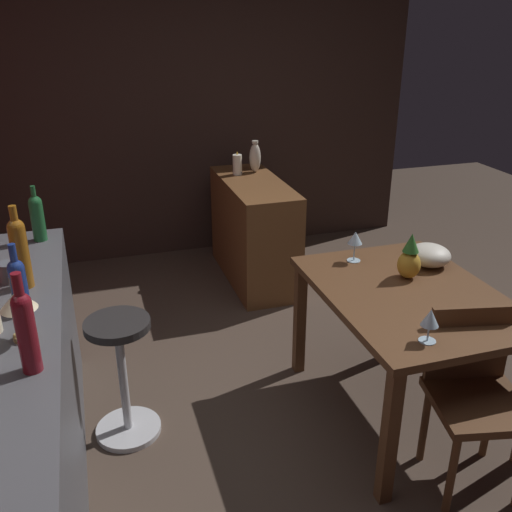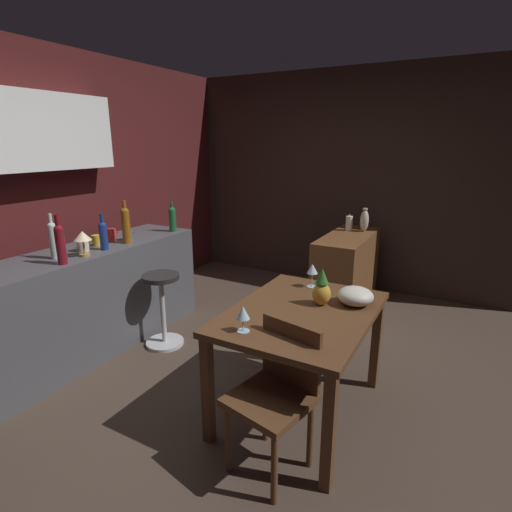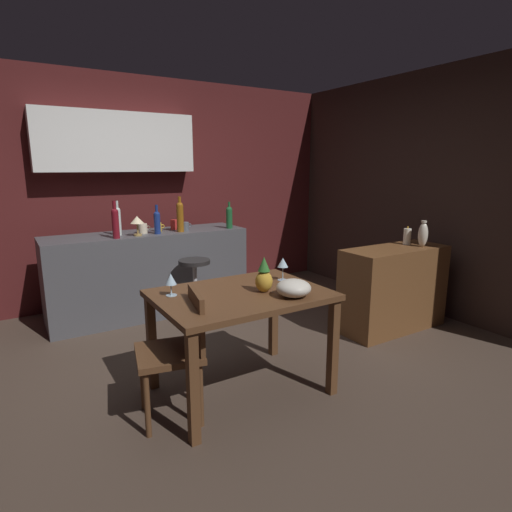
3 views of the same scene
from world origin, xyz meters
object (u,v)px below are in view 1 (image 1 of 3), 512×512
at_px(pillar_candle_tall, 237,165).
at_px(counter_lamp, 18,304).
at_px(dining_table, 408,308).
at_px(bar_stool, 123,375).
at_px(cup_slate, 9,272).
at_px(wine_glass_right, 430,319).
at_px(fruit_bowl, 429,255).
at_px(wine_bottle_amber, 20,250).
at_px(wine_bottle_ruby, 26,328).
at_px(pineapple_centerpiece, 410,259).
at_px(vase_ceramic_ivory, 255,157).
at_px(wine_bottle_green, 37,216).
at_px(wine_bottle_cobalt, 19,284).
at_px(sideboard_cabinet, 254,231).
at_px(wine_glass_left, 355,239).
at_px(chair_near_window, 474,391).

bearing_deg(pillar_candle_tall, counter_lamp, 147.45).
xyz_separation_m(dining_table, bar_stool, (0.27, 1.43, -0.29)).
height_order(bar_stool, cup_slate, cup_slate).
distance_m(wine_glass_right, counter_lamp, 1.62).
bearing_deg(fruit_bowl, dining_table, 133.74).
height_order(bar_stool, wine_bottle_amber, wine_bottle_amber).
bearing_deg(counter_lamp, pillar_candle_tall, -32.55).
relative_size(wine_bottle_ruby, counter_lamp, 1.83).
xyz_separation_m(bar_stool, wine_bottle_ruby, (-0.68, 0.31, 0.71)).
xyz_separation_m(pineapple_centerpiece, vase_ceramic_ivory, (1.99, 0.23, 0.10)).
bearing_deg(vase_ceramic_ivory, wine_bottle_green, 128.71).
distance_m(wine_bottle_amber, wine_bottle_ruby, 0.69).
distance_m(wine_bottle_ruby, counter_lamp, 0.23).
bearing_deg(wine_bottle_cobalt, counter_lamp, -175.62).
xyz_separation_m(bar_stool, vase_ceramic_ivory, (1.86, -1.27, 0.59)).
relative_size(sideboard_cabinet, counter_lamp, 5.49).
bearing_deg(counter_lamp, sideboard_cabinet, -36.61).
xyz_separation_m(wine_glass_left, wine_bottle_green, (0.42, 1.65, 0.16)).
bearing_deg(pineapple_centerpiece, wine_glass_left, 31.67).
relative_size(bar_stool, fruit_bowl, 2.83).
xyz_separation_m(dining_table, wine_bottle_amber, (0.28, 1.80, 0.43)).
bearing_deg(pineapple_centerpiece, wine_bottle_cobalt, 93.74).
bearing_deg(cup_slate, pineapple_centerpiece, -96.26).
distance_m(fruit_bowl, counter_lamp, 2.10).
relative_size(wine_bottle_amber, wine_bottle_ruby, 1.03).
xyz_separation_m(pillar_candle_tall, vase_ceramic_ivory, (0.03, -0.16, 0.04)).
bearing_deg(wine_bottle_ruby, vase_ceramic_ivory, -31.85).
bearing_deg(pineapple_centerpiece, dining_table, 153.43).
distance_m(wine_glass_right, wine_bottle_green, 2.04).
relative_size(pineapple_centerpiece, wine_bottle_green, 0.83).
relative_size(chair_near_window, bar_stool, 1.25).
relative_size(wine_glass_right, wine_bottle_green, 0.51).
relative_size(sideboard_cabinet, fruit_bowl, 4.69).
bearing_deg(vase_ceramic_ivory, bar_stool, 145.73).
bearing_deg(dining_table, wine_glass_right, 157.33).
bearing_deg(vase_ceramic_ivory, cup_slate, 135.99).
bearing_deg(sideboard_cabinet, wine_glass_left, -174.20).
xyz_separation_m(pineapple_centerpiece, fruit_bowl, (0.11, -0.19, -0.05)).
bearing_deg(wine_glass_right, fruit_bowl, -33.02).
relative_size(wine_bottle_cobalt, cup_slate, 2.40).
distance_m(wine_bottle_ruby, vase_ceramic_ivory, 3.00).
bearing_deg(counter_lamp, vase_ceramic_ivory, -34.91).
relative_size(wine_bottle_cobalt, vase_ceramic_ivory, 1.18).
xyz_separation_m(dining_table, vase_ceramic_ivory, (2.13, 0.16, 0.30)).
relative_size(wine_bottle_green, counter_lamp, 1.50).
distance_m(sideboard_cabinet, wine_bottle_ruby, 2.80).
height_order(wine_bottle_green, cup_slate, wine_bottle_green).
bearing_deg(wine_bottle_green, wine_bottle_ruby, -179.07).
height_order(chair_near_window, wine_bottle_green, wine_bottle_green).
height_order(wine_bottle_amber, wine_bottle_ruby, wine_bottle_amber).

